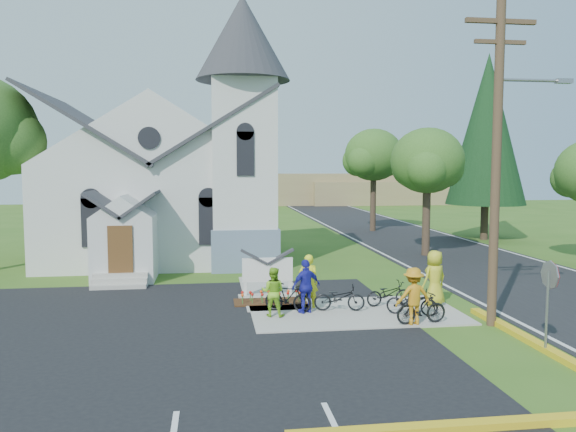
{
  "coord_description": "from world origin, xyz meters",
  "views": [
    {
      "loc": [
        -3.26,
        -17.52,
        4.9
      ],
      "look_at": [
        -0.17,
        5.0,
        2.91
      ],
      "focal_mm": 35.0,
      "sensor_mm": 36.0,
      "label": 1
    }
  ],
  "objects": [
    {
      "name": "parking_lot",
      "position": [
        -7.0,
        -2.0,
        0.01
      ],
      "size": [
        20.0,
        16.0,
        0.02
      ],
      "primitive_type": "cube",
      "color": "black",
      "rests_on": "ground"
    },
    {
      "name": "church_sign",
      "position": [
        -1.2,
        3.2,
        1.03
      ],
      "size": [
        2.2,
        0.4,
        1.7
      ],
      "color": "#A8A298",
      "rests_on": "ground"
    },
    {
      "name": "cyclist_0",
      "position": [
        0.03,
        1.28,
        0.98
      ],
      "size": [
        0.78,
        0.62,
        1.86
      ],
      "primitive_type": "imported",
      "rotation": [
        0.0,
        0.0,
        2.85
      ],
      "color": "yellow",
      "rests_on": "sidewalk"
    },
    {
      "name": "cyclist_1",
      "position": [
        -1.31,
        0.32,
        0.85
      ],
      "size": [
        0.93,
        0.82,
        1.61
      ],
      "primitive_type": "imported",
      "rotation": [
        0.0,
        0.0,
        2.82
      ],
      "color": "#81C324",
      "rests_on": "sidewalk"
    },
    {
      "name": "bike_3",
      "position": [
        3.15,
        -1.2,
        0.54
      ],
      "size": [
        1.67,
        0.62,
        0.98
      ],
      "primitive_type": "imported",
      "rotation": [
        0.0,
        0.0,
        1.67
      ],
      "color": "black",
      "rests_on": "sidewalk"
    },
    {
      "name": "utility_pole",
      "position": [
        5.36,
        -1.5,
        5.4
      ],
      "size": [
        3.45,
        0.28,
        10.0
      ],
      "color": "#4A3625",
      "rests_on": "ground"
    },
    {
      "name": "tree_road_near",
      "position": [
        8.5,
        12.0,
        5.21
      ],
      "size": [
        4.0,
        4.0,
        7.05
      ],
      "color": "#34251C",
      "rests_on": "ground"
    },
    {
      "name": "sidewalk",
      "position": [
        1.5,
        0.5,
        0.03
      ],
      "size": [
        7.0,
        4.0,
        0.05
      ],
      "primitive_type": "cube",
      "color": "#A8A298",
      "rests_on": "ground"
    },
    {
      "name": "cyclist_2",
      "position": [
        -0.17,
        0.58,
        0.95
      ],
      "size": [
        1.14,
        0.8,
        1.79
      ],
      "primitive_type": "imported",
      "rotation": [
        0.0,
        0.0,
        3.53
      ],
      "color": "#2021A4",
      "rests_on": "sidewalk"
    },
    {
      "name": "stop_sign",
      "position": [
        5.43,
        -4.2,
        1.78
      ],
      "size": [
        0.11,
        0.76,
        2.48
      ],
      "color": "gray",
      "rests_on": "ground"
    },
    {
      "name": "distant_hills",
      "position": [
        3.36,
        56.33,
        2.17
      ],
      "size": [
        61.0,
        10.0,
        5.6
      ],
      "color": "olive",
      "rests_on": "ground"
    },
    {
      "name": "cyclist_4",
      "position": [
        4.47,
        0.98,
        1.02
      ],
      "size": [
        1.11,
        0.91,
        1.95
      ],
      "primitive_type": "imported",
      "rotation": [
        0.0,
        0.0,
        3.5
      ],
      "color": "gold",
      "rests_on": "sidewalk"
    },
    {
      "name": "church",
      "position": [
        -5.48,
        12.48,
        5.25
      ],
      "size": [
        12.35,
        12.0,
        13.0
      ],
      "color": "silver",
      "rests_on": "ground"
    },
    {
      "name": "ground",
      "position": [
        0.0,
        0.0,
        0.0
      ],
      "size": [
        120.0,
        120.0,
        0.0
      ],
      "primitive_type": "plane",
      "color": "#38611B",
      "rests_on": "ground"
    },
    {
      "name": "bike_4",
      "position": [
        2.85,
        1.13,
        0.48
      ],
      "size": [
        1.7,
        0.78,
        0.86
      ],
      "primitive_type": "imported",
      "rotation": [
        0.0,
        0.0,
        1.7
      ],
      "color": "black",
      "rests_on": "sidewalk"
    },
    {
      "name": "bike_2",
      "position": [
        3.22,
        -0.18,
        0.49
      ],
      "size": [
        1.75,
        1.22,
        0.87
      ],
      "primitive_type": "imported",
      "rotation": [
        0.0,
        0.0,
        1.14
      ],
      "color": "black",
      "rests_on": "sidewalk"
    },
    {
      "name": "cyclist_3",
      "position": [
        2.88,
        -1.2,
        0.93
      ],
      "size": [
        1.2,
        0.76,
        1.77
      ],
      "primitive_type": "imported",
      "rotation": [
        0.0,
        0.0,
        3.24
      ],
      "color": "#C58015",
      "rests_on": "sidewalk"
    },
    {
      "name": "bike_1",
      "position": [
        -0.75,
        0.82,
        0.53
      ],
      "size": [
        1.65,
        1.07,
        0.97
      ],
      "primitive_type": "imported",
      "rotation": [
        0.0,
        0.0,
        1.15
      ],
      "color": "black",
      "rests_on": "sidewalk"
    },
    {
      "name": "tree_road_mid",
      "position": [
        9.0,
        24.0,
        5.78
      ],
      "size": [
        4.4,
        4.4,
        7.8
      ],
      "color": "#34251C",
      "rests_on": "ground"
    },
    {
      "name": "bike_0",
      "position": [
        0.99,
        0.68,
        0.5
      ],
      "size": [
        1.78,
        0.86,
        0.9
      ],
      "primitive_type": "imported",
      "rotation": [
        0.0,
        0.0,
        1.41
      ],
      "color": "black",
      "rests_on": "sidewalk"
    },
    {
      "name": "conifer",
      "position": [
        15.0,
        18.0,
        7.39
      ],
      "size": [
        5.2,
        5.2,
        12.4
      ],
      "color": "#34251C",
      "rests_on": "ground"
    },
    {
      "name": "road",
      "position": [
        10.0,
        15.0,
        0.01
      ],
      "size": [
        8.0,
        90.0,
        0.02
      ],
      "primitive_type": "cube",
      "color": "black",
      "rests_on": "ground"
    },
    {
      "name": "flower_bed",
      "position": [
        -1.2,
        2.3,
        0.04
      ],
      "size": [
        2.6,
        1.1,
        0.07
      ],
      "primitive_type": "cube",
      "color": "#331D0D",
      "rests_on": "ground"
    }
  ]
}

